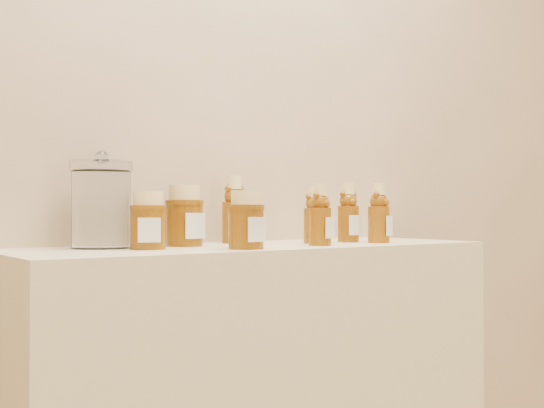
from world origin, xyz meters
TOP-DOWN VIEW (x-y plane):
  - wall_back at (0.00, 1.75)m, footprint 3.50×0.02m
  - bear_bottle_back_left at (0.01, 1.67)m, footprint 0.07×0.07m
  - bear_bottle_back_mid at (0.17, 1.54)m, footprint 0.07×0.07m
  - bear_bottle_back_right at (0.29, 1.55)m, footprint 0.07×0.07m
  - bear_bottle_front_left at (0.11, 1.45)m, footprint 0.07×0.07m
  - bear_bottle_front_right at (0.32, 1.47)m, footprint 0.08×0.08m
  - honey_jar_left at (-0.29, 1.54)m, footprint 0.10×0.10m
  - honey_jar_back at (-0.17, 1.61)m, footprint 0.10×0.10m
  - honey_jar_front at (-0.11, 1.43)m, footprint 0.09×0.09m
  - glass_canister at (-0.36, 1.64)m, footprint 0.16×0.16m

SIDE VIEW (x-z plane):
  - honey_jar_left at x=-0.29m, z-range 0.90..1.03m
  - honey_jar_front at x=-0.11m, z-range 0.90..1.03m
  - honey_jar_back at x=-0.17m, z-range 0.90..1.04m
  - bear_bottle_back_mid at x=0.17m, z-range 0.90..1.07m
  - bear_bottle_front_left at x=0.11m, z-range 0.90..1.07m
  - bear_bottle_front_right at x=0.32m, z-range 0.90..1.08m
  - bear_bottle_back_right at x=0.29m, z-range 0.90..1.08m
  - bear_bottle_back_left at x=0.01m, z-range 0.90..1.10m
  - glass_canister at x=-0.36m, z-range 0.90..1.11m
  - wall_back at x=0.00m, z-range 0.00..2.70m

